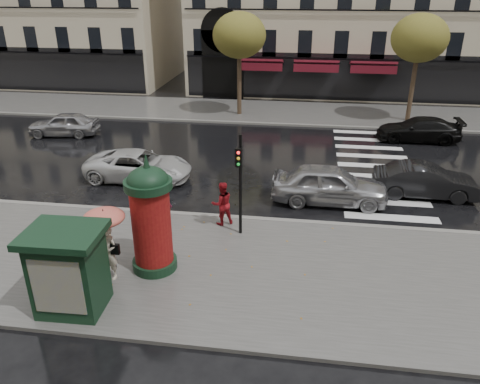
% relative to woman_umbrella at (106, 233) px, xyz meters
% --- Properties ---
extents(ground, '(160.00, 160.00, 0.00)m').
position_rel_woman_umbrella_xyz_m(ground, '(3.11, 1.48, -1.66)').
color(ground, black).
rests_on(ground, ground).
extents(near_sidewalk, '(90.00, 7.00, 0.12)m').
position_rel_woman_umbrella_xyz_m(near_sidewalk, '(3.11, 0.98, -1.60)').
color(near_sidewalk, '#474744').
rests_on(near_sidewalk, ground).
extents(far_sidewalk, '(90.00, 6.00, 0.12)m').
position_rel_woman_umbrella_xyz_m(far_sidewalk, '(3.11, 20.48, -1.60)').
color(far_sidewalk, '#474744').
rests_on(far_sidewalk, ground).
extents(near_kerb, '(90.00, 0.25, 0.14)m').
position_rel_woman_umbrella_xyz_m(near_kerb, '(3.11, 4.48, -1.59)').
color(near_kerb, slate).
rests_on(near_kerb, ground).
extents(far_kerb, '(90.00, 0.25, 0.14)m').
position_rel_woman_umbrella_xyz_m(far_kerb, '(3.11, 17.48, -1.59)').
color(far_kerb, slate).
rests_on(far_kerb, ground).
extents(zebra_crossing, '(3.60, 11.75, 0.01)m').
position_rel_woman_umbrella_xyz_m(zebra_crossing, '(9.11, 11.08, -1.66)').
color(zebra_crossing, silver).
rests_on(zebra_crossing, ground).
extents(tree_far_left, '(3.40, 3.40, 6.64)m').
position_rel_woman_umbrella_xyz_m(tree_far_left, '(1.11, 19.48, 3.51)').
color(tree_far_left, '#38281C').
rests_on(tree_far_left, ground).
extents(tree_far_right, '(3.40, 3.40, 6.64)m').
position_rel_woman_umbrella_xyz_m(tree_far_right, '(12.11, 19.48, 3.51)').
color(tree_far_right, '#38281C').
rests_on(tree_far_right, ground).
extents(woman_umbrella, '(1.22, 1.22, 2.34)m').
position_rel_woman_umbrella_xyz_m(woman_umbrella, '(0.00, 0.00, 0.00)').
color(woman_umbrella, beige).
rests_on(woman_umbrella, near_sidewalk).
extents(woman_red, '(1.00, 0.93, 1.65)m').
position_rel_woman_umbrella_xyz_m(woman_red, '(2.74, 3.88, -0.72)').
color(woman_red, maroon).
rests_on(woman_red, near_sidewalk).
extents(man_burgundy, '(0.85, 0.62, 1.60)m').
position_rel_woman_umbrella_xyz_m(man_burgundy, '(0.42, 3.88, -0.74)').
color(man_burgundy, '#501025').
rests_on(man_burgundy, near_sidewalk).
extents(morris_column, '(1.42, 1.42, 3.82)m').
position_rel_woman_umbrella_xyz_m(morris_column, '(1.16, 0.70, 0.29)').
color(morris_column, black).
rests_on(morris_column, near_sidewalk).
extents(traffic_light, '(0.25, 0.35, 3.67)m').
position_rel_woman_umbrella_xyz_m(traffic_light, '(3.50, 3.20, 0.68)').
color(traffic_light, black).
rests_on(traffic_light, near_sidewalk).
extents(newsstand, '(2.05, 1.75, 2.41)m').
position_rel_woman_umbrella_xyz_m(newsstand, '(-0.44, -1.52, -0.30)').
color(newsstand, black).
rests_on(newsstand, near_sidewalk).
extents(car_silver, '(4.72, 1.92, 1.60)m').
position_rel_woman_umbrella_xyz_m(car_silver, '(6.71, 6.56, -0.86)').
color(car_silver, '#A2A3A7').
rests_on(car_silver, ground).
extents(car_darkgrey, '(4.26, 1.57, 1.40)m').
position_rel_woman_umbrella_xyz_m(car_darkgrey, '(10.73, 7.73, -0.96)').
color(car_darkgrey, black).
rests_on(car_darkgrey, ground).
extents(car_white, '(4.83, 2.27, 1.34)m').
position_rel_woman_umbrella_xyz_m(car_white, '(-1.83, 7.78, -0.99)').
color(car_white, silver).
rests_on(car_white, ground).
extents(car_black, '(4.60, 1.89, 1.33)m').
position_rel_woman_umbrella_xyz_m(car_black, '(11.97, 15.52, -0.99)').
color(car_black, black).
rests_on(car_black, ground).
extents(car_far_silver, '(4.19, 2.11, 1.37)m').
position_rel_woman_umbrella_xyz_m(car_far_silver, '(-8.45, 13.57, -0.98)').
color(car_far_silver, '#9C9DA1').
rests_on(car_far_silver, ground).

